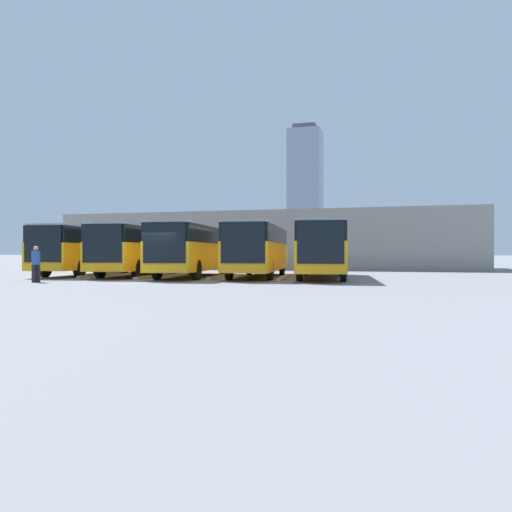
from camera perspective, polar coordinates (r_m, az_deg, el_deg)
name	(u,v)px	position (r m, az deg, el deg)	size (l,w,h in m)	color
ground_plane	(157,281)	(26.37, -11.21, -2.85)	(600.00, 600.00, 0.00)	gray
bus_0	(322,248)	(29.27, 7.61, 0.93)	(3.82, 11.03, 3.16)	orange
curb_divider_0	(284,278)	(28.07, 3.20, -2.50)	(0.24, 5.27, 0.15)	#9E9E99
bus_1	(258,248)	(30.18, 0.27, 0.91)	(3.82, 11.03, 3.16)	orange
curb_divider_1	(219,277)	(29.27, -4.25, -2.38)	(0.24, 5.27, 0.15)	#9E9E99
bus_2	(193,248)	(30.70, -7.17, 0.90)	(3.82, 11.03, 3.16)	orange
curb_divider_2	(152,277)	(30.11, -11.78, -2.31)	(0.24, 5.27, 0.15)	#9E9E99
bus_3	(140,248)	(32.88, -13.10, 0.86)	(3.82, 11.03, 3.16)	orange
curb_divider_3	(99,275)	(32.54, -17.48, -2.12)	(0.24, 5.27, 0.15)	#9E9E99
bus_4	(89,249)	(35.06, -18.58, 0.81)	(3.82, 11.03, 3.16)	orange
pedestrian	(36,263)	(27.17, -23.85, -0.72)	(0.54, 0.54, 1.82)	black
station_building	(267,241)	(48.03, 1.23, 1.75)	(38.48, 12.42, 5.22)	gray
office_tower	(305,192)	(242.18, 5.66, 7.27)	(15.28, 15.28, 62.57)	#7F8EA3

